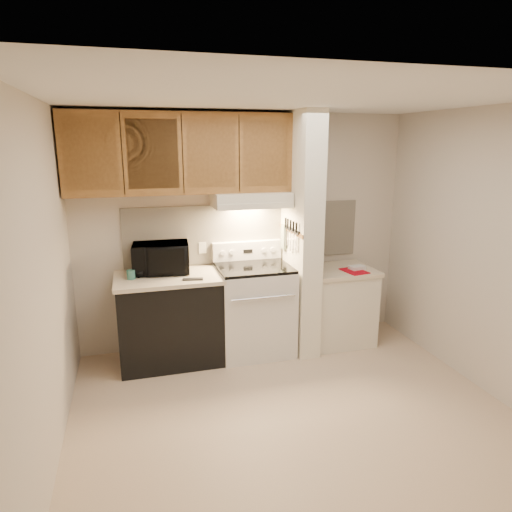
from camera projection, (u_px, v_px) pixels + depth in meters
name	position (u px, v px, depth m)	size (l,w,h in m)	color
floor	(290.00, 408.00, 3.86)	(3.60, 3.60, 0.00)	#CBAF90
ceiling	(297.00, 98.00, 3.26)	(3.60, 3.60, 0.00)	white
wall_back	(246.00, 231.00, 4.96)	(3.60, 0.02, 2.50)	beige
wall_left	(43.00, 285.00, 3.09)	(0.02, 3.00, 2.50)	beige
wall_right	(484.00, 252.00, 4.03)	(0.02, 3.00, 2.50)	beige
backsplash	(246.00, 233.00, 4.95)	(2.60, 0.02, 0.63)	beige
range_body	(254.00, 310.00, 4.83)	(0.76, 0.65, 0.92)	silver
oven_window	(262.00, 318.00, 4.53)	(0.50, 0.01, 0.30)	black
oven_handle	(264.00, 298.00, 4.44)	(0.02, 0.02, 0.65)	silver
cooktop	(254.00, 267.00, 4.72)	(0.74, 0.64, 0.03)	black
range_backguard	(247.00, 250.00, 4.95)	(0.76, 0.08, 0.20)	silver
range_display	(248.00, 251.00, 4.92)	(0.10, 0.01, 0.04)	black
range_knob_left_outer	(223.00, 253.00, 4.84)	(0.05, 0.05, 0.02)	silver
range_knob_left_inner	(232.00, 252.00, 4.87)	(0.05, 0.05, 0.02)	silver
range_knob_right_inner	(264.00, 250.00, 4.96)	(0.05, 0.05, 0.02)	silver
range_knob_right_outer	(273.00, 250.00, 4.99)	(0.05, 0.05, 0.02)	silver
dishwasher_front	(170.00, 321.00, 4.62)	(1.00, 0.63, 0.87)	black
left_countertop	(168.00, 278.00, 4.51)	(1.04, 0.67, 0.04)	beige
spoon_rest	(193.00, 279.00, 4.37)	(0.19, 0.06, 0.01)	black
teal_jar	(131.00, 275.00, 4.38)	(0.08, 0.08, 0.09)	#316F62
outlet	(203.00, 248.00, 4.85)	(0.08, 0.01, 0.12)	silver
microwave	(161.00, 258.00, 4.58)	(0.55, 0.37, 0.30)	black
partition_pillar	(301.00, 235.00, 4.77)	(0.22, 0.70, 2.50)	white
pillar_trim	(291.00, 231.00, 4.73)	(0.01, 0.70, 0.04)	olive
knife_strip	(292.00, 230.00, 4.67)	(0.02, 0.42, 0.04)	black
knife_blade_a	(296.00, 242.00, 4.55)	(0.01, 0.04, 0.16)	silver
knife_handle_a	(296.00, 228.00, 4.51)	(0.02, 0.02, 0.10)	black
knife_blade_b	(293.00, 242.00, 4.62)	(0.01, 0.04, 0.18)	silver
knife_handle_b	(293.00, 226.00, 4.58)	(0.02, 0.02, 0.10)	black
knife_blade_c	(290.00, 241.00, 4.70)	(0.01, 0.04, 0.20)	silver
knife_handle_c	(291.00, 225.00, 4.66)	(0.02, 0.02, 0.10)	black
knife_blade_d	(288.00, 238.00, 4.76)	(0.01, 0.04, 0.16)	silver
knife_handle_d	(288.00, 224.00, 4.74)	(0.02, 0.02, 0.10)	black
knife_blade_e	(286.00, 237.00, 4.84)	(0.01, 0.04, 0.18)	silver
knife_handle_e	(286.00, 222.00, 4.81)	(0.02, 0.02, 0.10)	black
oven_mitt	(284.00, 237.00, 4.90)	(0.03, 0.11, 0.26)	gray
right_cab_base	(338.00, 307.00, 5.09)	(0.70, 0.60, 0.81)	silver
right_countertop	(339.00, 270.00, 4.99)	(0.74, 0.64, 0.04)	beige
red_folder	(354.00, 271.00, 4.87)	(0.21, 0.29, 0.01)	#B10414
white_box	(357.00, 268.00, 4.93)	(0.16, 0.11, 0.04)	white
range_hood	(251.00, 199.00, 4.67)	(0.78, 0.44, 0.15)	silver
hood_lip	(256.00, 206.00, 4.48)	(0.78, 0.04, 0.06)	silver
upper_cabinets	(181.00, 154.00, 4.42)	(2.18, 0.33, 0.77)	olive
cab_door_a	(90.00, 155.00, 4.05)	(0.46, 0.01, 0.63)	olive
cab_gap_a	(122.00, 154.00, 4.12)	(0.01, 0.01, 0.73)	black
cab_door_b	(153.00, 154.00, 4.19)	(0.46, 0.01, 0.63)	olive
cab_gap_b	(183.00, 154.00, 4.27)	(0.01, 0.01, 0.73)	black
cab_door_c	(211.00, 154.00, 4.34)	(0.46, 0.01, 0.63)	olive
cab_gap_c	(239.00, 154.00, 4.41)	(0.01, 0.01, 0.73)	black
cab_door_d	(266.00, 153.00, 4.48)	(0.46, 0.01, 0.63)	olive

